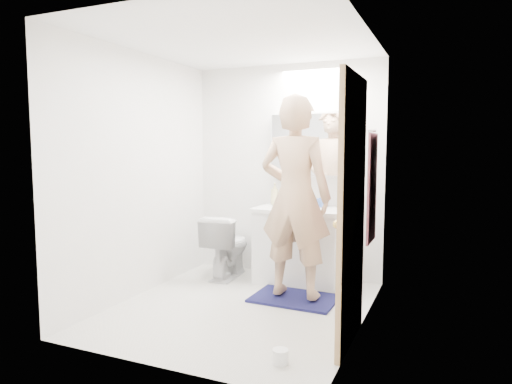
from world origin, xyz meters
The scene contains 23 objects.
floor centered at (0.00, 0.00, 0.00)m, with size 2.50×2.50×0.00m, color silver.
ceiling centered at (0.00, 0.00, 2.40)m, with size 2.50×2.50×0.00m, color white.
wall_back centered at (0.00, 1.25, 1.20)m, with size 2.50×2.50×0.00m, color white.
wall_front centered at (0.00, -1.25, 1.20)m, with size 2.50×2.50×0.00m, color white.
wall_left centered at (-1.10, 0.00, 1.20)m, with size 2.50×2.50×0.00m, color white.
wall_right centered at (1.10, 0.00, 1.20)m, with size 2.50×2.50×0.00m, color white.
vanity_cabinet centered at (0.26, 0.96, 0.39)m, with size 0.90×0.55×0.78m, color white.
countertop centered at (0.26, 0.96, 0.80)m, with size 0.95×0.58×0.04m, color white.
sink_basin centered at (0.26, 0.99, 0.84)m, with size 0.36×0.36×0.03m, color white.
faucet centered at (0.26, 1.19, 0.90)m, with size 0.02×0.02×0.16m, color silver.
medicine_cabinet centered at (0.30, 1.18, 1.50)m, with size 0.88×0.14×0.70m, color white.
mirror_panel centered at (0.30, 1.10, 1.50)m, with size 0.84×0.01×0.66m, color silver.
toilet centered at (-0.57, 0.85, 0.36)m, with size 0.40×0.70×0.72m, color silver.
bath_rug centered at (0.39, 0.40, 0.01)m, with size 0.80×0.55×0.02m, color #161646.
person centered at (0.39, 0.40, 1.00)m, with size 0.70×0.46×1.91m, color tan.
door centered at (1.08, -0.35, 1.00)m, with size 0.04×0.80×2.00m, color tan.
door_knob centered at (1.04, -0.65, 0.95)m, with size 0.06×0.06×0.06m, color gold.
towel centered at (1.08, 0.55, 1.10)m, with size 0.02×0.42×1.00m, color #13193C.
towel_hook centered at (1.07, 0.55, 1.62)m, with size 0.02×0.02×0.07m, color silver.
soap_bottle_a centered at (-0.09, 1.11, 0.94)m, with size 0.10×0.10×0.25m, color #CAC082.
soap_bottle_b centered at (0.06, 1.15, 0.91)m, with size 0.08×0.08×0.18m, color #5790BA.
toothbrush_cup centered at (0.45, 1.12, 0.87)m, with size 0.10×0.10×0.10m, color #3C5FB4.
toilet_paper_roll centered at (0.72, -0.88, 0.05)m, with size 0.11×0.11×0.10m, color white.
Camera 1 is at (1.74, -3.67, 1.48)m, focal length 31.91 mm.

